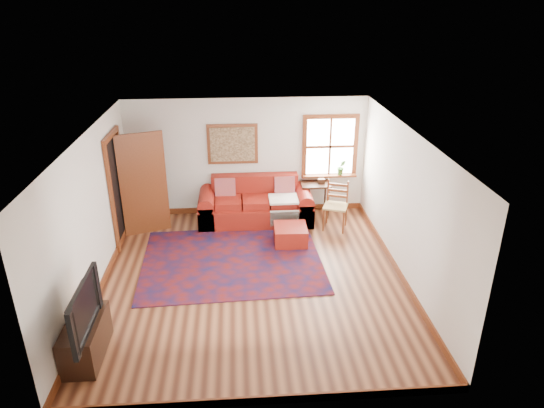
{
  "coord_description": "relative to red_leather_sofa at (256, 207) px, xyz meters",
  "views": [
    {
      "loc": [
        -0.2,
        -7.0,
        4.45
      ],
      "look_at": [
        0.36,
        0.6,
        1.1
      ],
      "focal_mm": 32.0,
      "sensor_mm": 36.0,
      "label": 1
    }
  ],
  "objects": [
    {
      "name": "persian_rug",
      "position": [
        -0.5,
        -1.68,
        -0.29
      ],
      "size": [
        3.28,
        2.67,
        0.02
      ],
      "primitive_type": "cube",
      "rotation": [
        0.0,
        0.0,
        0.04
      ],
      "color": "#62100E",
      "rests_on": "ground"
    },
    {
      "name": "ladder_back_chair",
      "position": [
        1.61,
        -0.46,
        0.23
      ],
      "size": [
        0.58,
        0.57,
        0.98
      ],
      "color": "tan",
      "rests_on": "ground"
    },
    {
      "name": "framed_artwork",
      "position": [
        -0.45,
        0.42,
        1.25
      ],
      "size": [
        1.05,
        0.07,
        0.85
      ],
      "color": "brown",
      "rests_on": "ground"
    },
    {
      "name": "room_envelope",
      "position": [
        -0.15,
        -2.28,
        1.35
      ],
      "size": [
        5.04,
        5.54,
        2.52
      ],
      "color": "silver",
      "rests_on": "ground"
    },
    {
      "name": "media_cabinet",
      "position": [
        -2.41,
        -4.02,
        -0.04
      ],
      "size": [
        0.44,
        0.97,
        0.54
      ],
      "primitive_type": "cube",
      "color": "black",
      "rests_on": "ground"
    },
    {
      "name": "side_table",
      "position": [
        1.27,
        0.15,
        0.31
      ],
      "size": [
        0.61,
        0.46,
        0.73
      ],
      "color": "black",
      "rests_on": "ground"
    },
    {
      "name": "red_leather_sofa",
      "position": [
        0.0,
        0.0,
        0.0
      ],
      "size": [
        2.35,
        0.97,
        0.92
      ],
      "color": "maroon",
      "rests_on": "ground"
    },
    {
      "name": "ground",
      "position": [
        -0.15,
        -2.29,
        -0.3
      ],
      "size": [
        5.5,
        5.5,
        0.0
      ],
      "primitive_type": "plane",
      "color": "#492213",
      "rests_on": "ground"
    },
    {
      "name": "television",
      "position": [
        -2.39,
        -4.2,
        0.56
      ],
      "size": [
        0.15,
        1.16,
        0.67
      ],
      "primitive_type": "imported",
      "rotation": [
        0.0,
        0.0,
        1.57
      ],
      "color": "black",
      "rests_on": "media_cabinet"
    },
    {
      "name": "window",
      "position": [
        1.64,
        0.41,
        1.01
      ],
      "size": [
        1.18,
        0.2,
        1.38
      ],
      "color": "white",
      "rests_on": "ground"
    },
    {
      "name": "candle_hurricane",
      "position": [
        -2.36,
        -3.59,
        0.31
      ],
      "size": [
        0.12,
        0.12,
        0.18
      ],
      "color": "silver",
      "rests_on": "media_cabinet"
    },
    {
      "name": "doorway",
      "position": [
        -2.35,
        -0.51,
        0.76
      ],
      "size": [
        0.89,
        1.08,
        2.14
      ],
      "color": "black",
      "rests_on": "ground"
    },
    {
      "name": "red_ottoman",
      "position": [
        0.62,
        -1.09,
        -0.13
      ],
      "size": [
        0.63,
        0.63,
        0.35
      ],
      "primitive_type": "cube",
      "rotation": [
        0.0,
        0.0,
        -0.03
      ],
      "color": "maroon",
      "rests_on": "ground"
    }
  ]
}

